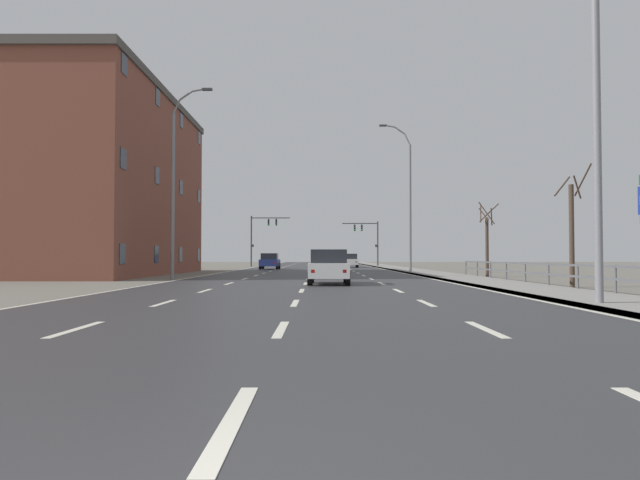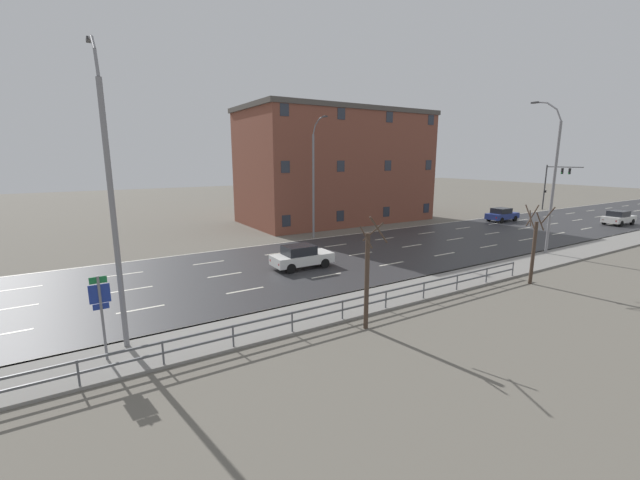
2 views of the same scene
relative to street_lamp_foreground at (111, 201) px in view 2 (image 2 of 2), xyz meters
The scene contains 14 objects.
ground_plane 37.46m from the street_lamp_foreground, 101.59° to the left, with size 160.00×160.00×0.12m.
road_asphalt_strip 49.15m from the street_lamp_foreground, 98.76° to the left, with size 14.00×120.00×0.03m.
guardrail 10.30m from the street_lamp_foreground, 74.38° to the left, with size 0.07×25.75×1.00m.
street_lamp_foreground is the anchor object (origin of this frame).
street_lamp_midground 29.22m from the street_lamp_foreground, 89.95° to the left, with size 2.46×0.24×11.47m.
street_lamp_left_bank 23.01m from the street_lamp_foreground, 130.37° to the left, with size 2.28×0.24×10.80m.
highway_sign 3.85m from the street_lamp_foreground, 37.76° to the right, with size 0.09×0.68×3.26m.
traffic_signal_left 57.89m from the street_lamp_foreground, 104.18° to the left, with size 4.88×0.36×6.32m.
car_far_left 13.98m from the street_lamp_foreground, 119.17° to the left, with size 1.89×4.12×1.57m.
car_far_right 43.07m from the street_lamp_foreground, 105.84° to the left, with size 1.85×4.11×1.57m.
car_near_right 50.29m from the street_lamp_foreground, 93.87° to the left, with size 1.92×4.14×1.57m.
brick_building 33.95m from the street_lamp_foreground, 132.10° to the left, with size 11.22×21.53×12.64m.
bare_tree_near 10.36m from the street_lamp_foreground, 68.50° to the left, with size 1.29×1.14×5.05m.
bare_tree_mid 21.86m from the street_lamp_foreground, 80.15° to the left, with size 1.46×1.53×4.66m.
Camera 2 is at (23.74, 10.61, 7.28)m, focal length 22.34 mm.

